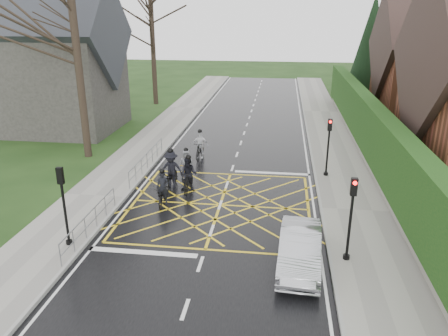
% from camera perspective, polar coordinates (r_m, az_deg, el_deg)
% --- Properties ---
extents(ground, '(120.00, 120.00, 0.00)m').
position_cam_1_polar(ground, '(20.10, -0.51, -4.86)').
color(ground, black).
rests_on(ground, ground).
extents(road, '(9.00, 80.00, 0.01)m').
position_cam_1_polar(road, '(20.10, -0.51, -4.85)').
color(road, black).
rests_on(road, ground).
extents(sidewalk_right, '(3.00, 80.00, 0.15)m').
position_cam_1_polar(sidewalk_right, '(20.20, 16.68, -5.40)').
color(sidewalk_right, gray).
rests_on(sidewalk_right, ground).
extents(sidewalk_left, '(3.00, 80.00, 0.15)m').
position_cam_1_polar(sidewalk_left, '(21.68, -16.45, -3.61)').
color(sidewalk_left, gray).
rests_on(sidewalk_left, ground).
extents(stone_wall, '(0.50, 38.00, 0.70)m').
position_cam_1_polar(stone_wall, '(25.91, 18.67, 0.68)').
color(stone_wall, slate).
rests_on(stone_wall, ground).
extents(hedge, '(0.90, 38.00, 2.80)m').
position_cam_1_polar(hedge, '(25.42, 19.10, 4.41)').
color(hedge, '#0E330F').
rests_on(hedge, stone_wall).
extents(house_far, '(9.80, 8.80, 10.30)m').
position_cam_1_polar(house_far, '(38.29, 26.65, 11.79)').
color(house_far, brown).
rests_on(house_far, ground).
extents(conifer, '(4.60, 4.60, 10.00)m').
position_cam_1_polar(conifer, '(44.95, 18.63, 14.56)').
color(conifer, black).
rests_on(conifer, ground).
extents(church, '(8.80, 7.80, 11.00)m').
position_cam_1_polar(church, '(34.29, -21.07, 12.80)').
color(church, '#2D2B28').
rests_on(church, ground).
extents(tree_near, '(9.24, 9.24, 11.44)m').
position_cam_1_polar(tree_near, '(26.71, -19.07, 17.80)').
color(tree_near, black).
rests_on(tree_near, ground).
extents(tree_mid, '(10.08, 10.08, 12.48)m').
position_cam_1_polar(tree_mid, '(34.44, -14.74, 19.67)').
color(tree_mid, black).
rests_on(tree_mid, ground).
extents(tree_far, '(8.40, 8.40, 10.40)m').
position_cam_1_polar(tree_far, '(41.81, -9.42, 17.99)').
color(tree_far, black).
rests_on(tree_far, ground).
extents(railing_south, '(0.05, 5.04, 1.03)m').
position_cam_1_polar(railing_south, '(17.97, -17.08, -6.21)').
color(railing_south, slate).
rests_on(railing_south, ground).
extents(railing_north, '(0.05, 6.04, 1.03)m').
position_cam_1_polar(railing_north, '(24.45, -10.04, 1.40)').
color(railing_north, slate).
rests_on(railing_north, ground).
extents(traffic_light_ne, '(0.24, 0.31, 3.21)m').
position_cam_1_polar(traffic_light_ne, '(23.41, 13.43, 2.57)').
color(traffic_light_ne, black).
rests_on(traffic_light_ne, ground).
extents(traffic_light_se, '(0.24, 0.31, 3.21)m').
position_cam_1_polar(traffic_light_se, '(15.63, 16.17, -6.58)').
color(traffic_light_se, black).
rests_on(traffic_light_se, ground).
extents(traffic_light_sw, '(0.24, 0.31, 3.21)m').
position_cam_1_polar(traffic_light_sw, '(17.00, -20.11, -4.84)').
color(traffic_light_sw, black).
rests_on(traffic_light_sw, ground).
extents(cyclist_rear, '(0.79, 1.81, 1.71)m').
position_cam_1_polar(cyclist_rear, '(20.21, -8.02, -3.21)').
color(cyclist_rear, black).
rests_on(cyclist_rear, ground).
extents(cyclist_back, '(0.84, 1.87, 1.87)m').
position_cam_1_polar(cyclist_back, '(21.45, -4.63, -1.25)').
color(cyclist_back, black).
rests_on(cyclist_back, ground).
extents(cyclist_mid, '(1.26, 2.18, 2.09)m').
position_cam_1_polar(cyclist_mid, '(21.86, -6.93, -0.74)').
color(cyclist_mid, black).
rests_on(cyclist_mid, ground).
extents(cyclist_front, '(0.99, 1.82, 1.80)m').
position_cam_1_polar(cyclist_front, '(26.20, -3.15, 2.66)').
color(cyclist_front, black).
rests_on(cyclist_front, ground).
extents(cyclist_lead, '(0.95, 1.82, 1.69)m').
position_cam_1_polar(cyclist_lead, '(23.12, -4.96, 0.02)').
color(cyclist_lead, gold).
rests_on(cyclist_lead, ground).
extents(car, '(1.62, 4.09, 1.32)m').
position_cam_1_polar(car, '(15.55, 9.88, -10.38)').
color(car, '#B2B3B9').
rests_on(car, ground).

